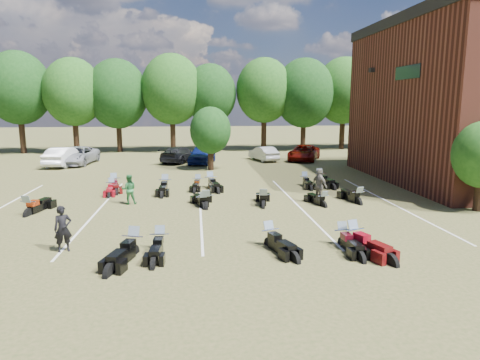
{
  "coord_description": "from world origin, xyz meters",
  "views": [
    {
      "loc": [
        -3.18,
        -18.02,
        5.19
      ],
      "look_at": [
        -0.88,
        4.0,
        1.2
      ],
      "focal_mm": 32.0,
      "sensor_mm": 36.0,
      "label": 1
    }
  ],
  "objects": [
    {
      "name": "motorcycle_3",
      "position": [
        -4.51,
        -3.22,
        0.0
      ],
      "size": [
        0.83,
        2.26,
        1.24
      ],
      "primitive_type": null,
      "rotation": [
        0.0,
        0.0,
        -0.05
      ],
      "color": "black",
      "rests_on": "ground"
    },
    {
      "name": "motorcycle_16",
      "position": [
        -5.04,
        7.39,
        0.0
      ],
      "size": [
        0.88,
        2.53,
        1.4
      ],
      "primitive_type": null,
      "rotation": [
        0.0,
        0.0,
        -0.03
      ],
      "color": "black",
      "rests_on": "ground"
    },
    {
      "name": "motorcycle_18",
      "position": [
        -2.29,
        8.17,
        0.0
      ],
      "size": [
        1.25,
        2.58,
        1.38
      ],
      "primitive_type": null,
      "rotation": [
        0.0,
        0.0,
        0.2
      ],
      "color": "black",
      "rests_on": "ground"
    },
    {
      "name": "motorcycle_12",
      "position": [
        0.17,
        2.73,
        0.0
      ],
      "size": [
        1.12,
        2.53,
        1.36
      ],
      "primitive_type": null,
      "rotation": [
        0.0,
        0.0,
        3.0
      ],
      "color": "black",
      "rests_on": "ground"
    },
    {
      "name": "car_1",
      "position": [
        -14.12,
        18.77,
        0.79
      ],
      "size": [
        2.35,
        5.01,
        1.59
      ],
      "primitive_type": "imported",
      "rotation": [
        0.0,
        0.0,
        3.0
      ],
      "color": "white",
      "rests_on": "ground"
    },
    {
      "name": "motorcycle_5",
      "position": [
        2.15,
        -3.4,
        0.0
      ],
      "size": [
        0.82,
        2.25,
        1.24
      ],
      "primitive_type": null,
      "rotation": [
        0.0,
        0.0,
        0.05
      ],
      "color": "black",
      "rests_on": "ground"
    },
    {
      "name": "motorcycle_14",
      "position": [
        -8.2,
        8.38,
        0.0
      ],
      "size": [
        1.33,
        2.53,
        1.34
      ],
      "primitive_type": null,
      "rotation": [
        0.0,
        0.0,
        0.24
      ],
      "color": "#4D0B0B",
      "rests_on": "ground"
    },
    {
      "name": "motorcycle_2",
      "position": [
        -5.39,
        -3.6,
        0.0
      ],
      "size": [
        1.43,
        2.6,
        1.38
      ],
      "primitive_type": null,
      "rotation": [
        0.0,
        0.0,
        -0.27
      ],
      "color": "black",
      "rests_on": "ground"
    },
    {
      "name": "motorcycle_11",
      "position": [
        3.23,
        2.56,
        0.0
      ],
      "size": [
        1.16,
        2.18,
        1.16
      ],
      "primitive_type": null,
      "rotation": [
        0.0,
        0.0,
        3.39
      ],
      "color": "black",
      "rests_on": "ground"
    },
    {
      "name": "motorcycle_9",
      "position": [
        -2.86,
        2.82,
        0.0
      ],
      "size": [
        1.17,
        2.3,
        1.23
      ],
      "primitive_type": null,
      "rotation": [
        0.0,
        0.0,
        3.36
      ],
      "color": "black",
      "rests_on": "ground"
    },
    {
      "name": "motorcycle_8",
      "position": [
        -11.01,
        2.28,
        0.0
      ],
      "size": [
        1.34,
        2.57,
        1.37
      ],
      "primitive_type": null,
      "rotation": [
        0.0,
        0.0,
        2.9
      ],
      "color": "black",
      "rests_on": "ground"
    },
    {
      "name": "motorcycle_17",
      "position": [
        -3.08,
        8.21,
        0.0
      ],
      "size": [
        0.94,
        2.16,
        1.17
      ],
      "primitive_type": null,
      "rotation": [
        0.0,
        0.0,
        -0.13
      ],
      "color": "black",
      "rests_on": "ground"
    },
    {
      "name": "motorcycle_13",
      "position": [
        5.21,
        2.94,
        0.0
      ],
      "size": [
        1.12,
        2.43,
        1.3
      ],
      "primitive_type": null,
      "rotation": [
        0.0,
        0.0,
        3.31
      ],
      "color": "black",
      "rests_on": "ground"
    },
    {
      "name": "car_7",
      "position": [
        13.07,
        19.45,
        0.72
      ],
      "size": [
        2.66,
        5.21,
        1.45
      ],
      "primitive_type": "imported",
      "rotation": [
        0.0,
        0.0,
        3.01
      ],
      "color": "#353439",
      "rests_on": "ground"
    },
    {
      "name": "tree_line",
      "position": [
        -1.0,
        29.0,
        6.31
      ],
      "size": [
        56.0,
        6.0,
        9.79
      ],
      "color": "black",
      "rests_on": "ground"
    },
    {
      "name": "motorcycle_19",
      "position": [
        4.83,
        8.59,
        0.0
      ],
      "size": [
        1.19,
        2.62,
        1.41
      ],
      "primitive_type": null,
      "rotation": [
        0.0,
        0.0,
        0.16
      ],
      "color": "black",
      "rests_on": "ground"
    },
    {
      "name": "motorcycle_10",
      "position": [
        -2.7,
        2.81,
        0.0
      ],
      "size": [
        0.82,
        2.43,
        1.35
      ],
      "primitive_type": null,
      "rotation": [
        0.0,
        0.0,
        3.16
      ],
      "color": "black",
      "rests_on": "ground"
    },
    {
      "name": "motorcycle_20",
      "position": [
        3.73,
        8.27,
        0.0
      ],
      "size": [
        0.74,
        2.2,
        1.22
      ],
      "primitive_type": null,
      "rotation": [
        0.0,
        0.0,
        -0.02
      ],
      "color": "black",
      "rests_on": "ground"
    },
    {
      "name": "car_4",
      "position": [
        -2.63,
        19.21,
        0.8
      ],
      "size": [
        2.79,
        4.96,
        1.59
      ],
      "primitive_type": "imported",
      "rotation": [
        0.0,
        0.0,
        -0.2
      ],
      "color": "#0C1856",
      "rests_on": "ground"
    },
    {
      "name": "young_tree_midfield",
      "position": [
        -2.0,
        15.5,
        3.09
      ],
      "size": [
        3.2,
        3.2,
        4.7
      ],
      "color": "black",
      "rests_on": "ground"
    },
    {
      "name": "ground",
      "position": [
        0.0,
        0.0,
        0.0
      ],
      "size": [
        160.0,
        160.0,
        0.0
      ],
      "primitive_type": "plane",
      "color": "brown",
      "rests_on": "ground"
    },
    {
      "name": "motorcycle_15",
      "position": [
        -8.16,
        7.38,
        0.0
      ],
      "size": [
        0.86,
        2.18,
        1.19
      ],
      "primitive_type": null,
      "rotation": [
        0.0,
        0.0,
        0.09
      ],
      "color": "maroon",
      "rests_on": "ground"
    },
    {
      "name": "parking_lines",
      "position": [
        -3.0,
        3.0,
        0.01
      ],
      "size": [
        20.1,
        14.0,
        0.01
      ],
      "color": "silver",
      "rests_on": "ground"
    },
    {
      "name": "motorcycle_6",
      "position": [
        2.49,
        -3.67,
        0.0
      ],
      "size": [
        1.58,
        2.66,
        1.41
      ],
      "primitive_type": null,
      "rotation": [
        0.0,
        0.0,
        0.33
      ],
      "color": "#520B0C",
      "rests_on": "ground"
    },
    {
      "name": "person_grey",
      "position": [
        3.24,
        3.39,
        0.92
      ],
      "size": [
        0.9,
        1.16,
        1.83
      ],
      "primitive_type": "imported",
      "rotation": [
        0.0,
        0.0,
        2.05
      ],
      "color": "#5F5951",
      "rests_on": "ground"
    },
    {
      "name": "motorcycle_4",
      "position": [
        -0.53,
        -3.2,
        0.0
      ],
      "size": [
        1.46,
        2.45,
        1.3
      ],
      "primitive_type": null,
      "rotation": [
        0.0,
        0.0,
        0.33
      ],
      "color": "black",
      "rests_on": "ground"
    },
    {
      "name": "person_black",
      "position": [
        -7.89,
        -2.96,
        0.83
      ],
      "size": [
        0.71,
        0.6,
        1.66
      ],
      "primitive_type": "imported",
      "rotation": [
        0.0,
        0.0,
        0.41
      ],
      "color": "black",
      "rests_on": "ground"
    },
    {
      "name": "car_6",
      "position": [
        6.72,
        20.21,
        0.7
      ],
      "size": [
        4.22,
        5.58,
        1.41
      ],
      "primitive_type": "imported",
      "rotation": [
        0.0,
        0.0,
        -0.43
      ],
      "color": "#5A0A05",
      "rests_on": "ground"
    },
    {
      "name": "car_3",
      "position": [
        -4.6,
        20.07,
        0.7
      ],
      "size": [
        3.78,
        5.23,
        1.41
      ],
      "primitive_type": "imported",
      "rotation": [
        0.0,
        0.0,
        2.72
      ],
      "color": "black",
      "rests_on": "ground"
    },
    {
      "name": "person_green",
      "position": [
        -6.66,
        4.19,
        0.78
      ],
      "size": [
        0.83,
        0.68,
        1.56
      ],
      "primitive_type": "imported",
      "rotation": [
        0.0,
        0.0,
        3.26
      ],
      "color": "#286A35",
      "rests_on": "ground"
    },
    {
      "name": "car_5",
      "position": [
        2.99,
        20.45,
        0.65
      ],
      "size": [
        2.44,
        4.17,
        1.3
      ],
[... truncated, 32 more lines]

